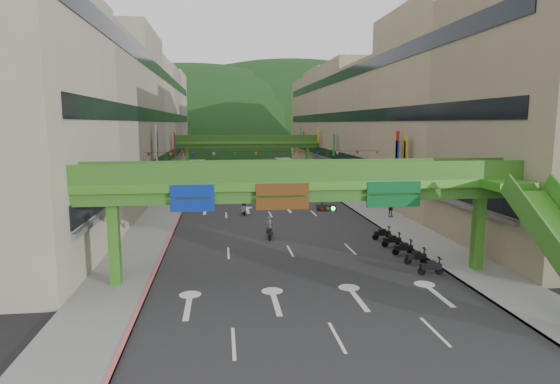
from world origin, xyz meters
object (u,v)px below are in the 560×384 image
at_px(pedestrian_red, 477,249).
at_px(overpass_near, 323,194).
at_px(car_silver, 208,179).
at_px(scooter_rider_mid, 250,189).
at_px(scooter_rider_near, 270,229).
at_px(car_yellow, 273,179).

bearing_deg(pedestrian_red, overpass_near, -158.08).
distance_m(car_silver, pedestrian_red, 47.41).
height_order(scooter_rider_mid, pedestrian_red, scooter_rider_mid).
bearing_deg(scooter_rider_near, overpass_near, -78.90).
bearing_deg(scooter_rider_near, car_silver, 99.28).
xyz_separation_m(overpass_near, scooter_rider_near, (-2.06, 10.47, -4.37)).
bearing_deg(car_silver, car_yellow, -9.53).
relative_size(scooter_rider_near, car_yellow, 0.50).
distance_m(overpass_near, scooter_rider_near, 11.53).
distance_m(scooter_rider_mid, car_yellow, 13.32).
relative_size(scooter_rider_mid, car_silver, 0.43).
relative_size(scooter_rider_mid, pedestrian_red, 1.22).
distance_m(scooter_rider_near, pedestrian_red, 15.47).
bearing_deg(overpass_near, car_silver, 99.69).
height_order(car_silver, pedestrian_red, pedestrian_red).
distance_m(scooter_rider_mid, car_silver, 14.63).
bearing_deg(car_yellow, pedestrian_red, -81.99).
bearing_deg(overpass_near, pedestrian_red, 13.08).
xyz_separation_m(scooter_rider_mid, car_yellow, (4.20, 12.64, -0.41)).
height_order(car_yellow, pedestrian_red, pedestrian_red).
height_order(scooter_rider_near, scooter_rider_mid, scooter_rider_mid).
distance_m(overpass_near, scooter_rider_mid, 32.83).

